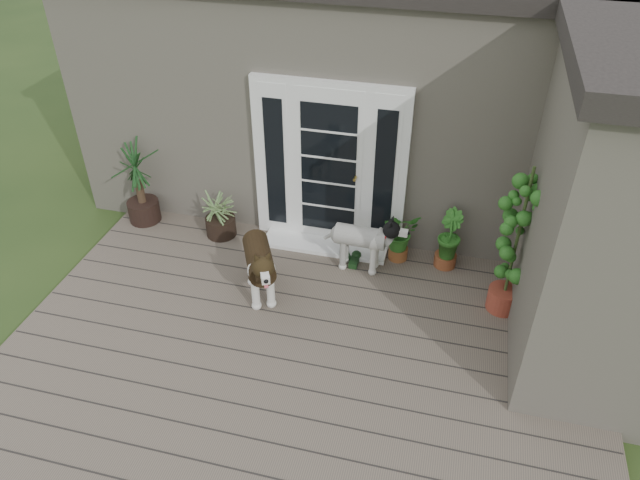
# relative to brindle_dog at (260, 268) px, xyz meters

# --- Properties ---
(deck) EXTENTS (6.20, 4.60, 0.12)m
(deck) POSITION_rel_brindle_dog_xyz_m (0.69, -0.90, -0.46)
(deck) COLOR #6B5B4C
(deck) RESTS_ON ground
(house_main) EXTENTS (7.40, 4.00, 3.10)m
(house_main) POSITION_rel_brindle_dog_xyz_m (0.69, 3.35, 1.03)
(house_main) COLOR #665E54
(house_main) RESTS_ON ground
(house_wing) EXTENTS (1.60, 2.40, 3.10)m
(house_wing) POSITION_rel_brindle_dog_xyz_m (3.59, 0.20, 1.03)
(house_wing) COLOR #665E54
(house_wing) RESTS_ON ground
(door_unit) EXTENTS (1.90, 0.14, 2.15)m
(door_unit) POSITION_rel_brindle_dog_xyz_m (0.49, 1.30, 0.68)
(door_unit) COLOR white
(door_unit) RESTS_ON deck
(door_step) EXTENTS (1.60, 0.40, 0.05)m
(door_step) POSITION_rel_brindle_dog_xyz_m (0.49, 1.10, -0.37)
(door_step) COLOR white
(door_step) RESTS_ON deck
(brindle_dog) EXTENTS (0.79, 1.03, 0.79)m
(brindle_dog) POSITION_rel_brindle_dog_xyz_m (0.00, 0.00, 0.00)
(brindle_dog) COLOR #322312
(brindle_dog) RESTS_ON deck
(white_dog) EXTENTS (0.83, 0.38, 0.68)m
(white_dog) POSITION_rel_brindle_dog_xyz_m (1.00, 0.78, -0.05)
(white_dog) COLOR silver
(white_dog) RESTS_ON deck
(spider_plant) EXTENTS (0.83, 0.83, 0.70)m
(spider_plant) POSITION_rel_brindle_dog_xyz_m (-0.91, 1.03, -0.05)
(spider_plant) COLOR #9DAE6B
(spider_plant) RESTS_ON deck
(yucca) EXTENTS (0.96, 0.96, 1.16)m
(yucca) POSITION_rel_brindle_dog_xyz_m (-2.06, 1.10, 0.19)
(yucca) COLOR black
(yucca) RESTS_ON deck
(herb_a) EXTENTS (0.63, 0.63, 0.57)m
(herb_a) POSITION_rel_brindle_dog_xyz_m (1.44, 1.10, -0.11)
(herb_a) COLOR #215418
(herb_a) RESTS_ON deck
(herb_b) EXTENTS (0.48, 0.48, 0.56)m
(herb_b) POSITION_rel_brindle_dog_xyz_m (2.02, 1.10, -0.11)
(herb_b) COLOR #235B1A
(herb_b) RESTS_ON deck
(herb_c) EXTENTS (0.46, 0.46, 0.61)m
(herb_c) POSITION_rel_brindle_dog_xyz_m (2.97, 0.88, -0.09)
(herb_c) COLOR #1D5217
(herb_c) RESTS_ON deck
(sapling) EXTENTS (0.60, 0.60, 1.88)m
(sapling) POSITION_rel_brindle_dog_xyz_m (2.71, 0.46, 0.55)
(sapling) COLOR #19591E
(sapling) RESTS_ON deck
(clog_left) EXTENTS (0.23, 0.28, 0.08)m
(clog_left) POSITION_rel_brindle_dog_xyz_m (0.80, 0.95, -0.36)
(clog_left) COLOR black
(clog_left) RESTS_ON deck
(clog_right) EXTENTS (0.15, 0.31, 0.09)m
(clog_right) POSITION_rel_brindle_dog_xyz_m (0.93, 0.86, -0.35)
(clog_right) COLOR black
(clog_right) RESTS_ON deck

